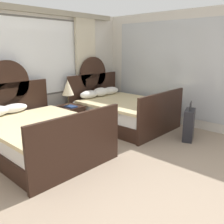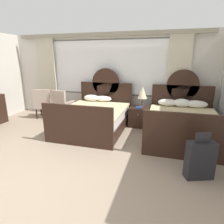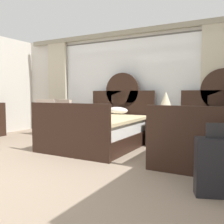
{
  "view_description": "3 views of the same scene",
  "coord_description": "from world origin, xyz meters",
  "views": [
    {
      "loc": [
        -2.11,
        -1.22,
        1.86
      ],
      "look_at": [
        1.2,
        1.84,
        0.66
      ],
      "focal_mm": 39.11,
      "sensor_mm": 36.0,
      "label": 1
    },
    {
      "loc": [
        1.85,
        -2.22,
        1.92
      ],
      "look_at": [
        0.74,
        1.69,
        0.78
      ],
      "focal_mm": 30.69,
      "sensor_mm": 36.0,
      "label": 2
    },
    {
      "loc": [
        2.73,
        -2.0,
        1.11
      ],
      "look_at": [
        0.66,
        1.81,
        0.79
      ],
      "focal_mm": 39.9,
      "sensor_mm": 36.0,
      "label": 3
    }
  ],
  "objects": [
    {
      "name": "wall_back_window",
      "position": [
        0.0,
        3.76,
        1.43
      ],
      "size": [
        6.6,
        0.22,
        2.7
      ],
      "color": "beige",
      "rests_on": "ground_plane"
    },
    {
      "name": "bed_near_window",
      "position": [
        0.0,
        2.52,
        0.35
      ],
      "size": [
        1.68,
        2.19,
        1.63
      ],
      "color": "black",
      "rests_on": "ground_plane"
    },
    {
      "name": "bed_near_mirror",
      "position": [
        2.3,
        2.54,
        0.36
      ],
      "size": [
        1.68,
        2.19,
        1.63
      ],
      "color": "black",
      "rests_on": "ground_plane"
    },
    {
      "name": "nightstand_between_beds",
      "position": [
        1.15,
        3.16,
        0.28
      ],
      "size": [
        0.56,
        0.58,
        0.57
      ],
      "color": "black",
      "rests_on": "ground_plane"
    },
    {
      "name": "table_lamp_on_nightstand",
      "position": [
        1.21,
        3.21,
        0.98
      ],
      "size": [
        0.27,
        0.27,
        0.6
      ],
      "color": "brown",
      "rests_on": "nightstand_between_beds"
    },
    {
      "name": "book_on_nightstand",
      "position": [
        1.15,
        3.05,
        0.58
      ],
      "size": [
        0.18,
        0.26,
        0.03
      ],
      "color": "navy",
      "rests_on": "nightstand_between_beds"
    },
    {
      "name": "armchair_by_window_left",
      "position": [
        -1.32,
        3.07,
        0.51
      ],
      "size": [
        0.61,
        0.61,
        0.97
      ],
      "color": "#B29E8E",
      "rests_on": "ground_plane"
    },
    {
      "name": "armchair_by_window_centre",
      "position": [
        -2.0,
        3.07,
        0.51
      ],
      "size": [
        0.66,
        0.66,
        0.97
      ],
      "color": "#B29E8E",
      "rests_on": "ground_plane"
    },
    {
      "name": "suitcase_on_floor",
      "position": [
        2.47,
        0.86,
        0.33
      ],
      "size": [
        0.49,
        0.33,
        0.8
      ],
      "color": "black",
      "rests_on": "ground_plane"
    }
  ]
}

